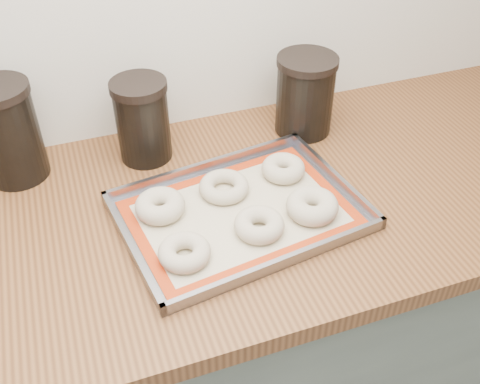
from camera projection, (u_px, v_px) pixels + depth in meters
name	position (u px, v px, depth m)	size (l,w,h in m)	color
cabinet	(257.00, 332.00, 1.46)	(3.00, 0.65, 0.86)	slate
countertop	(262.00, 201.00, 1.18)	(3.06, 0.68, 0.04)	brown
baking_tray	(240.00, 213.00, 1.11)	(0.50, 0.39, 0.03)	gray
baking_mat	(240.00, 213.00, 1.11)	(0.46, 0.35, 0.00)	#C6B793
bagel_front_left	(184.00, 252.00, 1.00)	(0.10, 0.10, 0.03)	#C0B094
bagel_front_mid	(259.00, 225.00, 1.06)	(0.10, 0.10, 0.03)	#C0B094
bagel_front_right	(312.00, 206.00, 1.10)	(0.10, 0.10, 0.04)	#C0B094
bagel_back_left	(160.00, 206.00, 1.10)	(0.10, 0.10, 0.04)	#C0B094
bagel_back_mid	(224.00, 187.00, 1.15)	(0.10, 0.10, 0.03)	#C0B094
bagel_back_right	(283.00, 168.00, 1.19)	(0.09, 0.09, 0.04)	#C0B094
canister_left	(7.00, 132.00, 1.15)	(0.13, 0.13, 0.21)	black
canister_mid	(142.00, 120.00, 1.21)	(0.12, 0.12, 0.19)	black
canister_right	(305.00, 95.00, 1.29)	(0.14, 0.14, 0.19)	black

